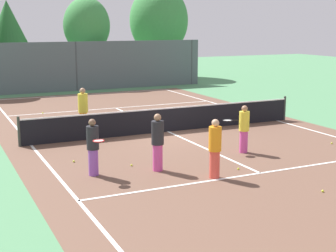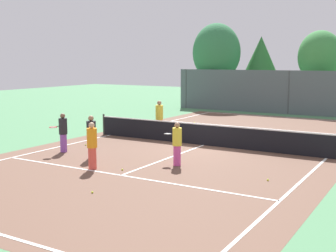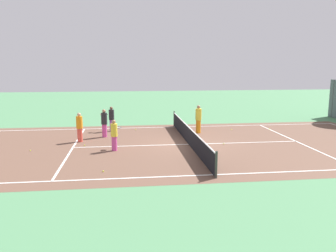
{
  "view_description": "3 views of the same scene",
  "coord_description": "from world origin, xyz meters",
  "views": [
    {
      "loc": [
        -8.51,
        -18.04,
        4.35
      ],
      "look_at": [
        -1.01,
        -2.15,
        0.73
      ],
      "focal_mm": 53.33,
      "sensor_mm": 36.0,
      "label": 1
    },
    {
      "loc": [
        8.92,
        -18.28,
        3.9
      ],
      "look_at": [
        -0.18,
        -2.95,
        1.26
      ],
      "focal_mm": 47.41,
      "sensor_mm": 36.0,
      "label": 2
    },
    {
      "loc": [
        18.62,
        -3.5,
        4.45
      ],
      "look_at": [
        -0.15,
        -1.17,
        1.06
      ],
      "focal_mm": 36.7,
      "sensor_mm": 36.0,
      "label": 3
    }
  ],
  "objects": [
    {
      "name": "tennis_ball_2",
      "position": [
        -3.92,
        3.73,
        0.03
      ],
      "size": [
        0.07,
        0.07,
        0.07
      ],
      "primitive_type": "sphere",
      "color": "#CCE533",
      "rests_on": "ground_plane"
    },
    {
      "name": "player_2",
      "position": [
        -1.44,
        -6.19,
        0.88
      ],
      "size": [
        0.37,
        0.37,
        1.72
      ],
      "color": "#E54C3F",
      "rests_on": "ground_plane"
    },
    {
      "name": "tennis_ball_3",
      "position": [
        0.23,
        1.97,
        0.03
      ],
      "size": [
        0.07,
        0.07,
        0.07
      ],
      "primitive_type": "sphere",
      "color": "#CCE533",
      "rests_on": "ground_plane"
    },
    {
      "name": "tennis_ball_5",
      "position": [
        -3.17,
        -4.06,
        0.03
      ],
      "size": [
        0.07,
        0.07,
        0.07
      ],
      "primitive_type": "sphere",
      "color": "#CCE533",
      "rests_on": "ground_plane"
    },
    {
      "name": "player_1",
      "position": [
        0.91,
        -4.13,
        0.84
      ],
      "size": [
        0.92,
        0.61,
        1.63
      ],
      "color": "#D14799",
      "rests_on": "ground_plane"
    },
    {
      "name": "player_4",
      "position": [
        -2.62,
        -4.84,
        0.89
      ],
      "size": [
        0.37,
        0.37,
        1.74
      ],
      "color": "#D14799",
      "rests_on": "ground_plane"
    },
    {
      "name": "tennis_ball_6",
      "position": [
        -0.38,
        -5.82,
        0.03
      ],
      "size": [
        0.07,
        0.07,
        0.07
      ],
      "primitive_type": "sphere",
      "color": "#CCE533",
      "rests_on": "ground_plane"
    },
    {
      "name": "player_3",
      "position": [
        -4.51,
        -4.48,
        0.86
      ],
      "size": [
        0.36,
        0.92,
        1.68
      ],
      "color": "purple",
      "rests_on": "ground_plane"
    },
    {
      "name": "tennis_ball_0",
      "position": [
        4.54,
        -4.5,
        0.03
      ],
      "size": [
        0.07,
        0.07,
        0.07
      ],
      "primitive_type": "sphere",
      "color": "#CCE533",
      "rests_on": "ground_plane"
    },
    {
      "name": "tennis_net",
      "position": [
        0.0,
        0.0,
        0.51
      ],
      "size": [
        11.9,
        0.1,
        1.1
      ],
      "color": "#333833",
      "rests_on": "ground_plane"
    },
    {
      "name": "player_0",
      "position": [
        -3.18,
        1.22,
        0.94
      ],
      "size": [
        0.39,
        0.39,
        1.84
      ],
      "color": "orange",
      "rests_on": "ground_plane"
    },
    {
      "name": "ground_plane",
      "position": [
        0.0,
        0.0,
        0.0
      ],
      "size": [
        80.0,
        80.0,
        0.0
      ],
      "primitive_type": "plane",
      "color": "#4C8456"
    },
    {
      "name": "tennis_ball_4",
      "position": [
        0.5,
        -8.49,
        0.03
      ],
      "size": [
        0.07,
        0.07,
        0.07
      ],
      "primitive_type": "sphere",
      "color": "#CCE533",
      "rests_on": "ground_plane"
    },
    {
      "name": "court_surface",
      "position": [
        0.0,
        0.0,
        0.0
      ],
      "size": [
        13.0,
        25.0,
        0.01
      ],
      "color": "brown",
      "rests_on": "ground_plane"
    },
    {
      "name": "tennis_ball_7",
      "position": [
        -4.68,
        -2.87,
        0.03
      ],
      "size": [
        0.07,
        0.07,
        0.07
      ],
      "primitive_type": "sphere",
      "color": "#CCE533",
      "rests_on": "ground_plane"
    },
    {
      "name": "tennis_ball_1",
      "position": [
        -3.79,
        6.41,
        0.03
      ],
      "size": [
        0.07,
        0.07,
        0.07
      ],
      "primitive_type": "sphere",
      "color": "#CCE533",
      "rests_on": "ground_plane"
    }
  ]
}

